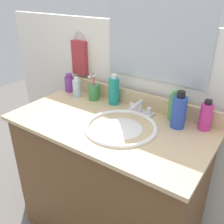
# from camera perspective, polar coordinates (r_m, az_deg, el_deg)

# --- Properties ---
(vanity_cabinet) EXTENTS (1.03, 0.51, 0.81)m
(vanity_cabinet) POSITION_cam_1_polar(r_m,az_deg,el_deg) (1.58, -0.79, -15.98)
(vanity_cabinet) COLOR brown
(vanity_cabinet) RESTS_ON ground_plane
(countertop) EXTENTS (1.07, 0.56, 0.02)m
(countertop) POSITION_cam_1_polar(r_m,az_deg,el_deg) (1.34, -0.90, -2.81)
(countertop) COLOR #D1B284
(countertop) RESTS_ON vanity_cabinet
(backsplash) EXTENTS (1.07, 0.02, 0.09)m
(backsplash) POSITION_cam_1_polar(r_m,az_deg,el_deg) (1.51, 4.97, 3.11)
(backsplash) COLOR #D1B284
(backsplash) RESTS_ON countertop
(back_wall) EXTENTS (2.17, 0.04, 1.30)m
(back_wall) POSITION_cam_1_polar(r_m,az_deg,el_deg) (1.66, 5.75, -3.24)
(back_wall) COLOR white
(back_wall) RESTS_ON ground_plane
(mirror_panel) EXTENTS (0.60, 0.01, 0.56)m
(mirror_panel) POSITION_cam_1_polar(r_m,az_deg,el_deg) (1.39, 10.28, 18.15)
(mirror_panel) COLOR #B2BCC6
(towel_ring) EXTENTS (0.10, 0.01, 0.10)m
(towel_ring) POSITION_cam_1_polar(r_m,az_deg,el_deg) (1.70, -7.13, 16.10)
(towel_ring) COLOR silver
(hand_towel) EXTENTS (0.11, 0.04, 0.22)m
(hand_towel) POSITION_cam_1_polar(r_m,az_deg,el_deg) (1.71, -7.31, 12.05)
(hand_towel) COLOR #A53338
(sink_basin) EXTENTS (0.37, 0.37, 0.11)m
(sink_basin) POSITION_cam_1_polar(r_m,az_deg,el_deg) (1.30, 1.95, -4.76)
(sink_basin) COLOR white
(sink_basin) RESTS_ON countertop
(faucet) EXTENTS (0.16, 0.10, 0.08)m
(faucet) POSITION_cam_1_polar(r_m,az_deg,el_deg) (1.42, 6.27, 0.63)
(faucet) COLOR silver
(faucet) RESTS_ON countertop
(bottle_cream_purple) EXTENTS (0.06, 0.06, 0.12)m
(bottle_cream_purple) POSITION_cam_1_polar(r_m,az_deg,el_deg) (1.73, -9.60, 6.37)
(bottle_cream_purple) COLOR #7A3899
(bottle_cream_purple) RESTS_ON countertop
(bottle_toner_green) EXTENTS (0.05, 0.05, 0.16)m
(bottle_toner_green) POSITION_cam_1_polar(r_m,az_deg,el_deg) (1.37, 13.69, 1.12)
(bottle_toner_green) COLOR #4C9E4C
(bottle_toner_green) RESTS_ON countertop
(bottle_shampoo_blue) EXTENTS (0.07, 0.07, 0.19)m
(bottle_shampoo_blue) POSITION_cam_1_polar(r_m,az_deg,el_deg) (1.30, 14.86, 0.12)
(bottle_shampoo_blue) COLOR #2D4CB2
(bottle_shampoo_blue) RESTS_ON countertop
(bottle_soap_pink) EXTENTS (0.06, 0.06, 0.16)m
(bottle_soap_pink) POSITION_cam_1_polar(r_m,az_deg,el_deg) (1.32, 20.41, -0.87)
(bottle_soap_pink) COLOR #D8338C
(bottle_soap_pink) RESTS_ON countertop
(bottle_gel_clear) EXTENTS (0.05, 0.05, 0.13)m
(bottle_gel_clear) POSITION_cam_1_polar(r_m,az_deg,el_deg) (1.64, -7.95, 5.42)
(bottle_gel_clear) COLOR silver
(bottle_gel_clear) RESTS_ON countertop
(bottle_mouthwash_teal) EXTENTS (0.06, 0.06, 0.19)m
(bottle_mouthwash_teal) POSITION_cam_1_polar(r_m,az_deg,el_deg) (1.51, 0.42, 4.80)
(bottle_mouthwash_teal) COLOR teal
(bottle_mouthwash_teal) RESTS_ON countertop
(cup_green) EXTENTS (0.07, 0.07, 0.17)m
(cup_green) POSITION_cam_1_polar(r_m,az_deg,el_deg) (1.59, -4.15, 4.62)
(cup_green) COLOR #3F8C47
(cup_green) RESTS_ON countertop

